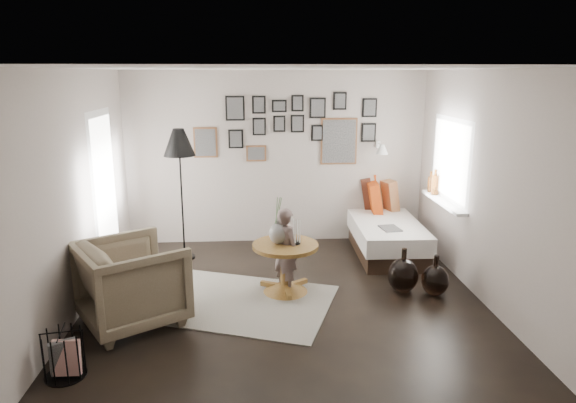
{
  "coord_description": "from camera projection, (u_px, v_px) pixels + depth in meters",
  "views": [
    {
      "loc": [
        -0.35,
        -5.27,
        2.55
      ],
      "look_at": [
        0.05,
        0.5,
        1.1
      ],
      "focal_mm": 32.0,
      "sensor_mm": 36.0,
      "label": 1
    }
  ],
  "objects": [
    {
      "name": "ground",
      "position": [
        287.0,
        307.0,
        5.75
      ],
      "size": [
        4.8,
        4.8,
        0.0
      ],
      "primitive_type": "plane",
      "color": "black",
      "rests_on": "ground"
    },
    {
      "name": "wall_back",
      "position": [
        276.0,
        158.0,
        7.75
      ],
      "size": [
        4.5,
        0.0,
        4.5
      ],
      "primitive_type": "plane",
      "rotation": [
        1.57,
        0.0,
        0.0
      ],
      "color": "#A89B93",
      "rests_on": "ground"
    },
    {
      "name": "wall_front",
      "position": [
        312.0,
        286.0,
        3.11
      ],
      "size": [
        4.5,
        0.0,
        4.5
      ],
      "primitive_type": "plane",
      "rotation": [
        -1.57,
        0.0,
        0.0
      ],
      "color": "#A89B93",
      "rests_on": "ground"
    },
    {
      "name": "wall_left",
      "position": [
        69.0,
        198.0,
        5.28
      ],
      "size": [
        0.0,
        4.8,
        4.8
      ],
      "primitive_type": "plane",
      "rotation": [
        1.57,
        0.0,
        1.57
      ],
      "color": "#A89B93",
      "rests_on": "ground"
    },
    {
      "name": "wall_right",
      "position": [
        492.0,
        192.0,
        5.58
      ],
      "size": [
        0.0,
        4.8,
        4.8
      ],
      "primitive_type": "plane",
      "rotation": [
        1.57,
        0.0,
        -1.57
      ],
      "color": "#A89B93",
      "rests_on": "ground"
    },
    {
      "name": "ceiling",
      "position": [
        286.0,
        68.0,
        5.11
      ],
      "size": [
        4.8,
        4.8,
        0.0
      ],
      "primitive_type": "plane",
      "rotation": [
        3.14,
        0.0,
        0.0
      ],
      "color": "white",
      "rests_on": "wall_back"
    },
    {
      "name": "door_left",
      "position": [
        105.0,
        195.0,
        6.51
      ],
      "size": [
        0.0,
        2.14,
        2.14
      ],
      "color": "white",
      "rests_on": "wall_left"
    },
    {
      "name": "window_right",
      "position": [
        440.0,
        196.0,
        6.96
      ],
      "size": [
        0.15,
        1.32,
        1.3
      ],
      "color": "white",
      "rests_on": "wall_right"
    },
    {
      "name": "gallery_wall",
      "position": [
        295.0,
        129.0,
        7.65
      ],
      "size": [
        2.74,
        0.03,
        1.08
      ],
      "color": "brown",
      "rests_on": "wall_back"
    },
    {
      "name": "wall_sconce",
      "position": [
        382.0,
        149.0,
        7.56
      ],
      "size": [
        0.18,
        0.36,
        0.16
      ],
      "color": "white",
      "rests_on": "wall_back"
    },
    {
      "name": "rug",
      "position": [
        236.0,
        302.0,
        5.88
      ],
      "size": [
        2.49,
        2.11,
        0.01
      ],
      "primitive_type": "cube",
      "rotation": [
        0.0,
        0.0,
        -0.34
      ],
      "color": "beige",
      "rests_on": "ground"
    },
    {
      "name": "pedestal_table",
      "position": [
        285.0,
        270.0,
        6.08
      ],
      "size": [
        0.78,
        0.78,
        0.61
      ],
      "rotation": [
        0.0,
        0.0,
        0.34
      ],
      "color": "brown",
      "rests_on": "ground"
    },
    {
      "name": "vase",
      "position": [
        278.0,
        230.0,
        5.97
      ],
      "size": [
        0.22,
        0.22,
        0.55
      ],
      "color": "black",
      "rests_on": "pedestal_table"
    },
    {
      "name": "candles",
      "position": [
        295.0,
        232.0,
        5.97
      ],
      "size": [
        0.13,
        0.13,
        0.29
      ],
      "color": "black",
      "rests_on": "pedestal_table"
    },
    {
      "name": "daybed",
      "position": [
        382.0,
        226.0,
        7.69
      ],
      "size": [
        0.96,
        2.2,
        1.05
      ],
      "rotation": [
        0.0,
        0.0,
        -0.02
      ],
      "color": "black",
      "rests_on": "ground"
    },
    {
      "name": "magazine_on_daybed",
      "position": [
        390.0,
        228.0,
        7.01
      ],
      "size": [
        0.28,
        0.35,
        0.02
      ],
      "primitive_type": "cube",
      "rotation": [
        0.0,
        0.0,
        0.15
      ],
      "color": "black",
      "rests_on": "daybed"
    },
    {
      "name": "armchair",
      "position": [
        132.0,
        283.0,
        5.3
      ],
      "size": [
        1.34,
        1.33,
        0.89
      ],
      "primitive_type": "imported",
      "rotation": [
        0.0,
        0.0,
        2.13
      ],
      "color": "brown",
      "rests_on": "ground"
    },
    {
      "name": "armchair_cushion",
      "position": [
        136.0,
        278.0,
        5.34
      ],
      "size": [
        0.56,
        0.56,
        0.18
      ],
      "primitive_type": "cube",
      "rotation": [
        -0.21,
        0.0,
        0.53
      ],
      "color": "beige",
      "rests_on": "armchair"
    },
    {
      "name": "floor_lamp",
      "position": [
        179.0,
        147.0,
        6.9
      ],
      "size": [
        0.43,
        0.43,
        1.83
      ],
      "rotation": [
        0.0,
        0.0,
        -0.05
      ],
      "color": "black",
      "rests_on": "ground"
    },
    {
      "name": "magazine_basket",
      "position": [
        64.0,
        355.0,
        4.4
      ],
      "size": [
        0.38,
        0.38,
        0.42
      ],
      "rotation": [
        0.0,
        0.0,
        0.16
      ],
      "color": "black",
      "rests_on": "ground"
    },
    {
      "name": "demijohn_large",
      "position": [
        403.0,
        275.0,
        6.11
      ],
      "size": [
        0.36,
        0.36,
        0.55
      ],
      "color": "black",
      "rests_on": "ground"
    },
    {
      "name": "demijohn_small",
      "position": [
        435.0,
        280.0,
        6.03
      ],
      "size": [
        0.32,
        0.32,
        0.5
      ],
      "color": "black",
      "rests_on": "ground"
    },
    {
      "name": "child",
      "position": [
        286.0,
        251.0,
        6.04
      ],
      "size": [
        0.43,
        0.45,
        1.04
      ],
      "primitive_type": "imported",
      "rotation": [
        0.0,
        0.0,
        2.26
      ],
      "color": "brown",
      "rests_on": "ground"
    }
  ]
}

